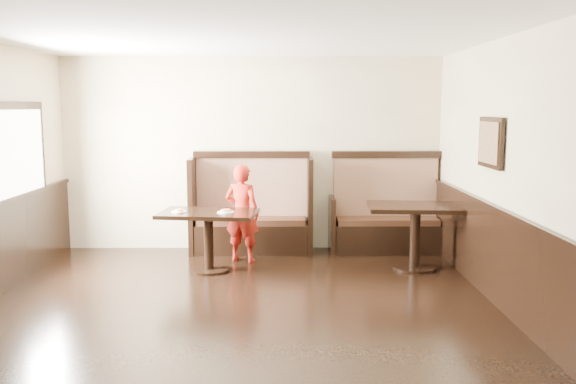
{
  "coord_description": "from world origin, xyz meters",
  "views": [
    {
      "loc": [
        0.46,
        -5.39,
        2.08
      ],
      "look_at": [
        0.52,
        2.35,
        1.0
      ],
      "focal_mm": 38.0,
      "sensor_mm": 36.0,
      "label": 1
    }
  ],
  "objects_px": {
    "child": "(242,213)",
    "table_neighbor": "(415,221)",
    "booth_main": "(252,215)",
    "booth_neighbor": "(386,218)",
    "table_main": "(208,225)"
  },
  "relations": [
    {
      "from": "booth_main",
      "to": "child",
      "type": "xyz_separation_m",
      "value": [
        -0.1,
        -0.59,
        0.14
      ]
    },
    {
      "from": "booth_main",
      "to": "booth_neighbor",
      "type": "height_order",
      "value": "same"
    },
    {
      "from": "booth_main",
      "to": "table_main",
      "type": "relative_size",
      "value": 1.36
    },
    {
      "from": "child",
      "to": "table_main",
      "type": "bearing_deg",
      "value": 69.46
    },
    {
      "from": "booth_neighbor",
      "to": "child",
      "type": "height_order",
      "value": "booth_neighbor"
    },
    {
      "from": "booth_main",
      "to": "table_neighbor",
      "type": "distance_m",
      "value": 2.38
    },
    {
      "from": "child",
      "to": "table_neighbor",
      "type": "bearing_deg",
      "value": -171.41
    },
    {
      "from": "booth_main",
      "to": "child",
      "type": "distance_m",
      "value": 0.61
    },
    {
      "from": "table_neighbor",
      "to": "child",
      "type": "xyz_separation_m",
      "value": [
        -2.26,
        0.41,
        0.04
      ]
    },
    {
      "from": "table_main",
      "to": "table_neighbor",
      "type": "distance_m",
      "value": 2.65
    },
    {
      "from": "child",
      "to": "booth_neighbor",
      "type": "bearing_deg",
      "value": -145.18
    },
    {
      "from": "booth_neighbor",
      "to": "table_neighbor",
      "type": "bearing_deg",
      "value": -78.13
    },
    {
      "from": "table_main",
      "to": "booth_neighbor",
      "type": "bearing_deg",
      "value": 30.8
    },
    {
      "from": "table_main",
      "to": "child",
      "type": "xyz_separation_m",
      "value": [
        0.4,
        0.48,
        0.07
      ]
    },
    {
      "from": "table_main",
      "to": "booth_main",
      "type": "bearing_deg",
      "value": 72.41
    }
  ]
}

